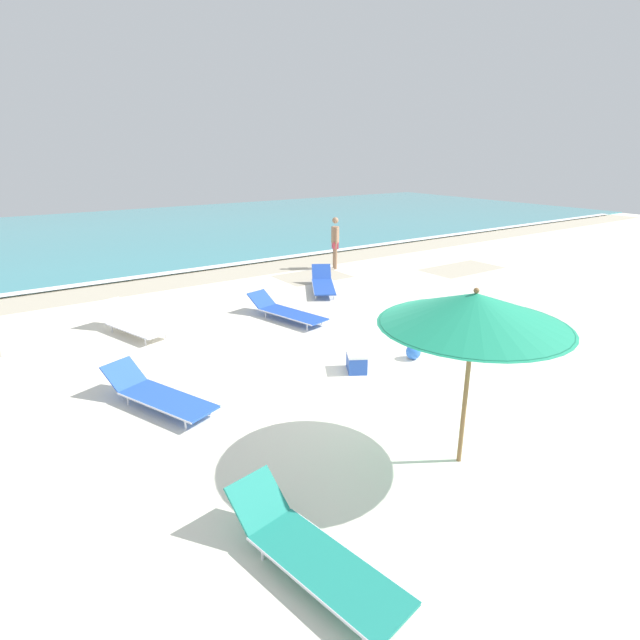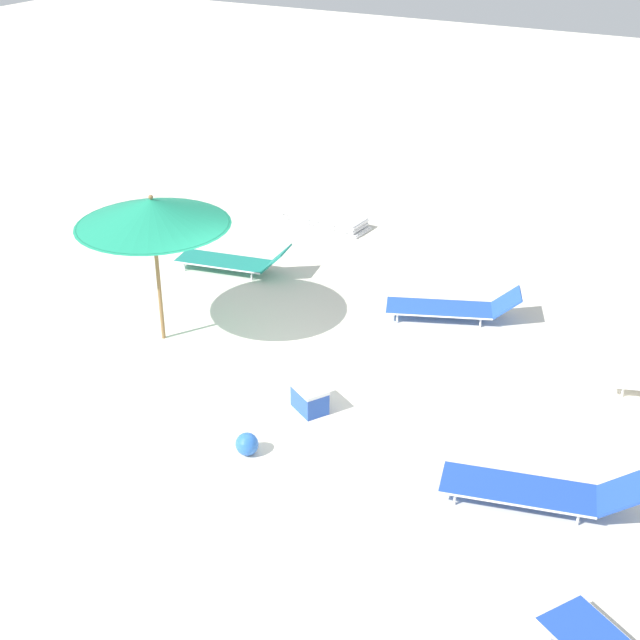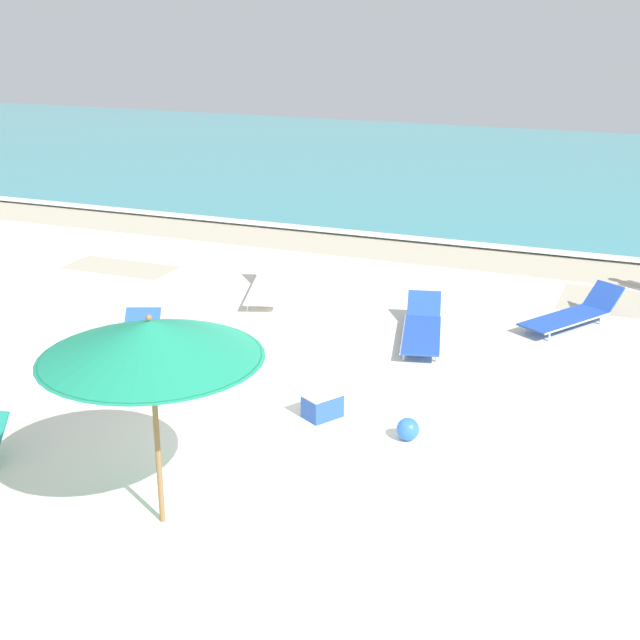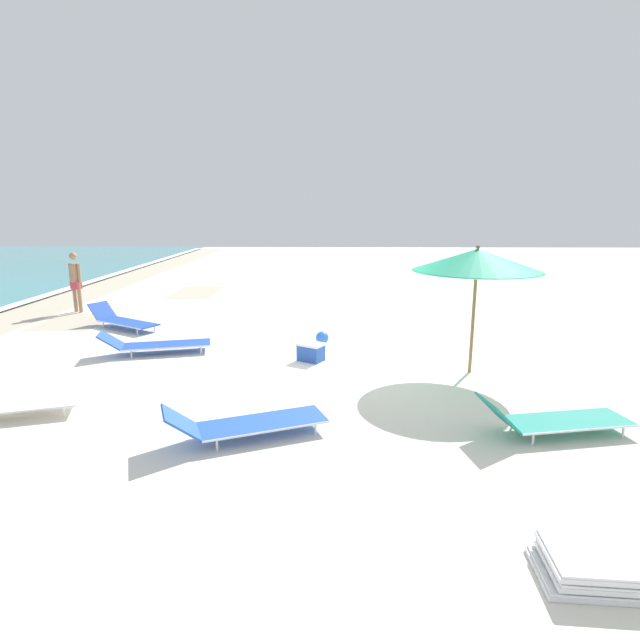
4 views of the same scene
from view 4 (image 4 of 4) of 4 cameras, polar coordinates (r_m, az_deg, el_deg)
name	(u,v)px [view 4 (image 4 of 4)]	position (r m, az deg, el deg)	size (l,w,h in m)	color
ground_plane	(341,368)	(9.96, 2.41, -5.47)	(60.00, 60.00, 0.16)	silver
beach_umbrella	(477,260)	(9.42, 17.51, 6.51)	(2.31, 2.31, 2.38)	olive
sun_lounger_under_umbrella	(246,423)	(6.89, -8.44, -11.52)	(1.36, 2.22, 0.53)	blue
sun_lounger_beside_umbrella	(123,320)	(13.74, -21.64, 0.00)	(1.63, 2.13, 0.58)	blue
sun_lounger_near_water_left	(2,403)	(8.77, -32.55, -7.99)	(1.17, 2.07, 0.63)	white
sun_lounger_near_water_right	(156,344)	(11.14, -18.26, -2.60)	(1.12, 2.33, 0.51)	blue
sun_lounger_mid_beach_solo	(552,419)	(7.60, 25.03, -10.24)	(0.98, 2.17, 0.57)	#1E8475
beachgoer_wading_adult	(75,279)	(16.31, -26.17, 4.27)	(0.29, 0.42, 1.76)	#A37A5B
beach_ball	(322,338)	(11.30, 0.25, -2.04)	(0.30, 0.30, 0.30)	blue
cooler_box	(311,352)	(10.08, -1.04, -3.65)	(0.56, 0.61, 0.37)	blue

